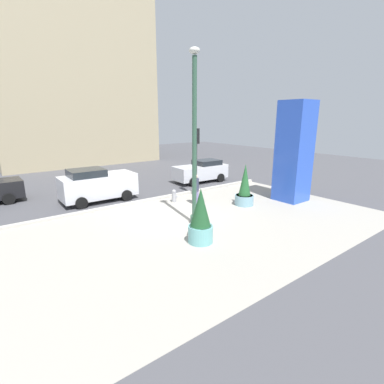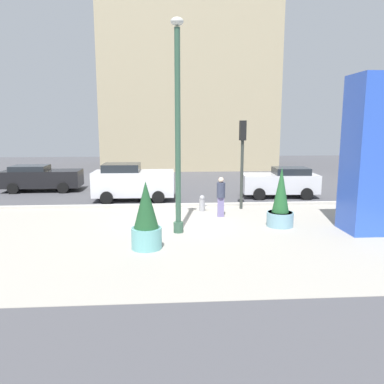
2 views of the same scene
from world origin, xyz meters
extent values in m
plane|color=#47474C|center=(0.00, 4.00, 0.00)|extent=(60.00, 60.00, 0.00)
cube|color=#9E998E|center=(0.00, -2.00, 0.00)|extent=(18.00, 10.00, 0.02)
cube|color=#B7B2A8|center=(0.00, 3.12, 0.08)|extent=(18.00, 0.24, 0.16)
cylinder|color=#335642|center=(0.04, -1.35, 0.20)|extent=(0.36, 0.36, 0.40)
cylinder|color=#335642|center=(0.04, -1.35, 3.59)|extent=(0.20, 0.20, 7.18)
ellipsoid|color=silver|center=(0.04, -1.35, 7.36)|extent=(0.44, 0.44, 0.28)
cube|color=blue|center=(6.99, -1.70, 2.84)|extent=(1.59, 1.59, 5.69)
cylinder|color=#6BB2B2|center=(-1.03, -3.13, 0.35)|extent=(0.97, 0.97, 0.70)
cylinder|color=#382819|center=(-1.03, -3.13, 0.68)|extent=(0.90, 0.90, 0.04)
cone|color=#1E4C28|center=(-1.03, -3.13, 1.44)|extent=(0.79, 0.79, 1.50)
cylinder|color=#7AA8B7|center=(4.05, -0.75, 0.29)|extent=(1.03, 1.03, 0.57)
cylinder|color=#382819|center=(4.05, -0.75, 0.55)|extent=(0.95, 0.95, 0.04)
cone|color=#235B2D|center=(4.05, -0.75, 1.45)|extent=(0.66, 0.66, 1.76)
cylinder|color=#99999E|center=(1.25, 2.12, 0.28)|extent=(0.26, 0.26, 0.55)
sphere|color=#99999E|center=(1.25, 2.12, 0.63)|extent=(0.24, 0.24, 0.24)
cylinder|color=#99999E|center=(1.42, 2.12, 0.30)|extent=(0.12, 0.10, 0.10)
cylinder|color=#333833|center=(3.15, 2.48, 1.62)|extent=(0.14, 0.14, 3.23)
cube|color=black|center=(3.15, 2.48, 3.68)|extent=(0.28, 0.32, 0.90)
sphere|color=green|center=(3.15, 2.65, 3.68)|extent=(0.18, 0.18, 0.18)
cube|color=black|center=(-7.83, 8.28, 0.76)|extent=(4.58, 1.87, 0.98)
cube|color=#1E2328|center=(-8.51, 8.27, 1.40)|extent=(2.07, 1.62, 0.30)
cylinder|color=black|center=(-6.43, 9.20, 0.32)|extent=(0.64, 0.23, 0.64)
cylinder|color=black|center=(-6.40, 7.39, 0.32)|extent=(0.64, 0.23, 0.64)
cylinder|color=black|center=(-9.25, 9.16, 0.32)|extent=(0.64, 0.23, 0.64)
cylinder|color=black|center=(-9.23, 7.35, 0.32)|extent=(0.64, 0.23, 0.64)
cube|color=silver|center=(-2.08, 5.02, 0.91)|extent=(4.22, 1.93, 1.27)
cube|color=#1E2328|center=(-2.71, 5.03, 1.74)|extent=(1.91, 1.67, 0.40)
cylinder|color=black|center=(-0.76, 5.93, 0.32)|extent=(0.64, 0.23, 0.64)
cylinder|color=black|center=(-0.79, 4.07, 0.32)|extent=(0.64, 0.23, 0.64)
cylinder|color=black|center=(-3.36, 5.97, 0.32)|extent=(0.64, 0.23, 0.64)
cylinder|color=black|center=(-3.39, 4.11, 0.32)|extent=(0.64, 0.23, 0.64)
cube|color=silver|center=(5.85, 5.37, 0.77)|extent=(4.17, 1.91, 1.00)
cube|color=#1E2328|center=(6.46, 5.34, 1.45)|extent=(1.91, 1.60, 0.37)
cylinder|color=black|center=(4.54, 4.58, 0.32)|extent=(0.65, 0.25, 0.64)
cylinder|color=black|center=(4.62, 6.29, 0.32)|extent=(0.65, 0.25, 0.64)
cylinder|color=black|center=(7.08, 4.45, 0.32)|extent=(0.65, 0.25, 0.64)
cylinder|color=black|center=(7.16, 6.16, 0.32)|extent=(0.65, 0.25, 0.64)
cube|color=slate|center=(1.96, 0.98, 0.43)|extent=(0.30, 0.23, 0.86)
cylinder|color=#33384C|center=(1.96, 0.98, 1.18)|extent=(0.40, 0.40, 0.64)
sphere|color=beige|center=(1.96, 0.98, 1.62)|extent=(0.23, 0.23, 0.23)
cube|color=tan|center=(1.76, 22.43, 12.74)|extent=(15.34, 10.32, 25.48)
camera|label=1|loc=(-7.67, -11.26, 4.78)|focal=26.96mm
camera|label=2|loc=(-0.40, -14.89, 3.90)|focal=35.43mm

